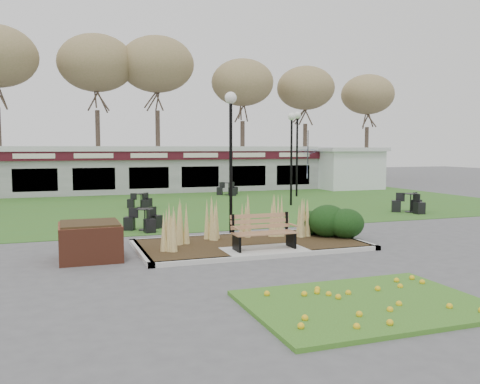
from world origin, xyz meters
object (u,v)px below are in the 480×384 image
object	(u,v)px
lamp_post_mid_left	(231,131)
lamp_post_mid_right	(291,138)
lamp_post_far_right	(297,135)
patio_umbrella	(308,163)
brick_planter	(90,241)
bistro_set_a	(145,223)
park_bench	(263,231)
bistro_set_c	(141,203)
bistro_set_d	(410,206)
service_hut	(348,168)
food_pavilion	(145,169)
bistro_set_b	(229,191)

from	to	relation	value
lamp_post_mid_left	lamp_post_mid_right	world-z (taller)	lamp_post_mid_left
lamp_post_far_right	patio_umbrella	distance (m)	4.98
brick_planter	bistro_set_a	distance (m)	4.48
park_bench	lamp_post_far_right	size ratio (longest dim) A/B	0.35
bistro_set_c	bistro_set_d	world-z (taller)	bistro_set_d
bistro_set_c	lamp_post_mid_left	bearing A→B (deg)	-79.07
park_bench	service_hut	xyz separation A→B (m)	(13.50, 17.75, 0.86)
patio_umbrella	food_pavilion	bearing A→B (deg)	169.33
lamp_post_far_right	food_pavilion	bearing A→B (deg)	143.24
food_pavilion	lamp_post_mid_left	distance (m)	16.87
service_hut	lamp_post_far_right	distance (m)	7.22
bistro_set_a	brick_planter	bearing A→B (deg)	-116.63
park_bench	service_hut	world-z (taller)	service_hut
bistro_set_d	patio_umbrella	distance (m)	12.17
brick_planter	bistro_set_b	world-z (taller)	brick_planter
food_pavilion	lamp_post_mid_right	bearing A→B (deg)	-60.65
food_pavilion	bistro_set_d	xyz separation A→B (m)	(9.25, -13.98, -1.18)
bistro_set_d	lamp_post_far_right	bearing A→B (deg)	100.33
food_pavilion	bistro_set_b	bearing A→B (deg)	-40.54
lamp_post_mid_left	lamp_post_mid_right	distance (m)	8.83
lamp_post_mid_right	bistro_set_d	xyz separation A→B (m)	(3.74, -4.19, -2.99)
park_bench	patio_umbrella	world-z (taller)	patio_umbrella
bistro_set_a	bistro_set_b	distance (m)	13.12
lamp_post_far_right	bistro_set_d	distance (m)	8.94
lamp_post_mid_left	bistro_set_b	xyz separation A→B (m)	(4.24, 13.07, -3.07)
patio_umbrella	bistro_set_b	bearing A→B (deg)	-164.11
park_bench	bistro_set_b	distance (m)	16.59
lamp_post_mid_left	bistro_set_b	bearing A→B (deg)	72.02
park_bench	food_pavilion	xyz separation A→B (m)	(0.00, 19.71, 0.89)
service_hut	bistro_set_d	bearing A→B (deg)	-109.49
service_hut	patio_umbrella	world-z (taller)	patio_umbrella
bistro_set_d	brick_planter	bearing A→B (deg)	-159.94
food_pavilion	bistro_set_a	xyz separation A→B (m)	(-2.39, -14.96, -1.21)
park_bench	brick_planter	xyz separation A→B (m)	(-4.40, 0.75, -0.11)
bistro_set_b	brick_planter	bearing A→B (deg)	-119.74
lamp_post_mid_right	bistro_set_b	bearing A→B (deg)	100.99
park_bench	bistro_set_c	bearing A→B (deg)	97.72
lamp_post_mid_right	food_pavilion	bearing A→B (deg)	119.35
bistro_set_a	patio_umbrella	size ratio (longest dim) A/B	0.48
park_bench	lamp_post_mid_right	distance (m)	11.66
patio_umbrella	lamp_post_mid_right	bearing A→B (deg)	-122.09
bistro_set_a	bistro_set_d	distance (m)	11.68
lamp_post_mid_left	patio_umbrella	bearing A→B (deg)	55.08
food_pavilion	bistro_set_c	bearing A→B (deg)	-100.38
service_hut	bistro_set_b	size ratio (longest dim) A/B	3.18
park_bench	brick_planter	world-z (taller)	park_bench
lamp_post_mid_right	bistro_set_d	size ratio (longest dim) A/B	2.92
service_hut	lamp_post_mid_right	size ratio (longest dim) A/B	0.98
lamp_post_mid_right	patio_umbrella	world-z (taller)	lamp_post_mid_right
bistro_set_b	bistro_set_d	distance (m)	11.40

